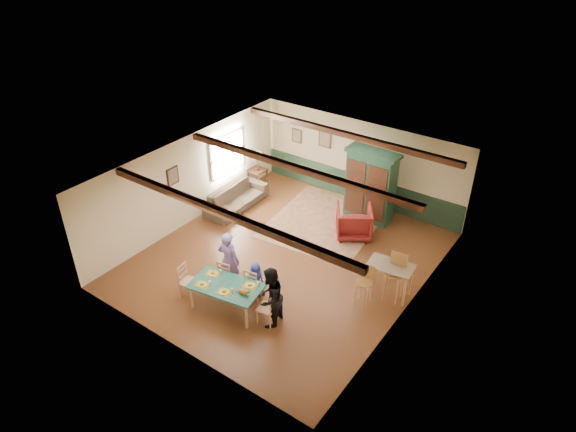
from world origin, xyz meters
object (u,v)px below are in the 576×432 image
Objects in this scene: dining_table at (227,297)px; bar_stool_left at (364,287)px; end_table at (258,178)px; dining_chair_far_right at (254,282)px; dining_chair_far_left at (228,274)px; dining_chair_end_left at (189,281)px; person_child at (256,279)px; sofa at (236,198)px; person_woman at (270,298)px; cat at (243,291)px; armoire at (370,186)px; table_lamp at (257,161)px; dining_chair_end_right at (267,307)px; armchair at (354,222)px; person_man at (229,260)px; bar_stool_right at (394,278)px; counter_table at (389,280)px.

bar_stool_left is (2.56, 1.99, 0.19)m from dining_table.
dining_chair_far_right is at bearing -52.43° from end_table.
dining_chair_far_left and dining_chair_end_left have the same top height.
person_child is 0.41× the size of sofa.
cat is (-0.63, -0.20, 0.01)m from person_woman.
armoire is 4.07m from end_table.
sofa is at bearing 127.69° from dining_table.
table_lamp is (-3.42, 4.39, 0.50)m from person_child.
dining_chair_far_left is 3.99m from sofa.
person_woman reaches higher than table_lamp.
person_child is at bearing -95.16° from armoire.
dining_chair_end_right is at bearing -90.00° from person_woman.
armchair reaches higher than dining_table.
dining_chair_far_left is at bearing -59.52° from table_lamp.
sofa is at bearing -61.46° from person_man.
bar_stool_right is at bearing 105.62° from armchair.
person_woman is (2.21, 0.37, 0.33)m from dining_chair_end_left.
armoire is at bearing -27.29° from dining_chair_end_left.
person_child is at bearing -90.00° from dining_chair_far_right.
person_woman is 0.67× the size of sofa.
dining_table is 0.77m from dining_chair_far_left.
sofa is at bearing -52.77° from person_child.
armchair is at bearing -32.21° from dining_chair_end_left.
dining_table is 1.67× the size of armchair.
person_woman reaches higher than dining_chair_far_right.
sofa is 3.79× the size of table_lamp.
person_woman is 3.06m from counter_table.
person_child is at bearing -144.56° from counter_table.
person_woman reaches higher than person_child.
sofa is (-2.42, 3.09, -0.47)m from person_man.
person_woman is 3.07m from bar_stool_right.
dining_chair_end_left is 2.64× the size of cat.
table_lamp is at bearing -69.02° from dining_chair_far_left.
dining_table is 4.59m from armchair.
bar_stool_right is at bearing 131.24° from dining_chair_end_right.
person_man is (0.57, 0.85, 0.36)m from dining_chair_end_left.
dining_table is 3.25m from bar_stool_left.
table_lamp is at bearing -172.76° from armoire.
dining_chair_far_left is 1.00× the size of dining_chair_end_left.
counter_table is at bearing 134.24° from dining_chair_end_right.
dining_chair_far_left is 1.33× the size of end_table.
person_woman is 2.30m from bar_stool_left.
person_child reaches higher than sofa.
dining_chair_far_right is 0.85m from cat.
armoire reaches higher than dining_table.
counter_table is at bearing -154.06° from person_child.
dining_chair_end_right reaches higher than end_table.
person_woman is at bearing 90.00° from dining_chair_end_right.
dining_chair_far_right is 0.08m from person_child.
person_man is 3.95m from sofa.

